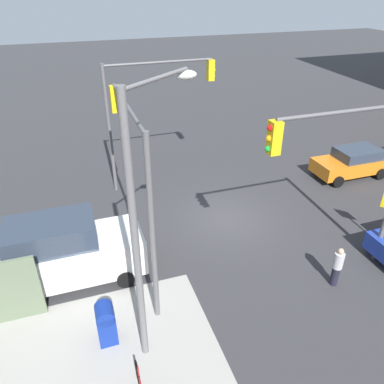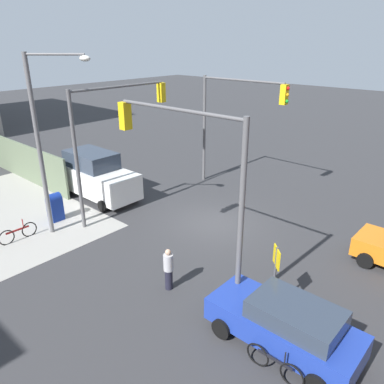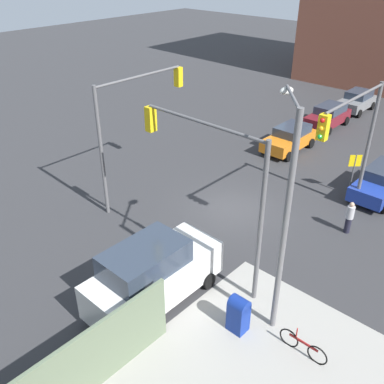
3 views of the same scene
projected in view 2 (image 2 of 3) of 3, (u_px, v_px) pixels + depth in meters
name	position (u px, v px, depth m)	size (l,w,h in m)	color
ground_plane	(215.00, 223.00, 18.51)	(120.00, 120.00, 0.00)	#333335
traffic_signal_nw_corner	(188.00, 165.00, 12.20)	(5.63, 0.36, 6.50)	#59595B
traffic_signal_se_corner	(233.00, 111.00, 21.31)	(5.61, 0.36, 6.50)	#59595B
traffic_signal_ne_corner	(114.00, 125.00, 17.94)	(0.36, 5.78, 6.50)	#59595B
street_lamp_corner	(45.00, 134.00, 15.91)	(2.23, 1.81, 8.00)	slate
warning_sign_two_way	(275.00, 268.00, 11.98)	(0.48, 0.48, 2.40)	#4C4C4C
mailbox_blue	(55.00, 206.00, 18.58)	(0.56, 0.64, 1.43)	navy
sedan_blue	(286.00, 324.00, 10.76)	(4.45, 2.02, 1.62)	#1E389E
van_white_delivery	(96.00, 176.00, 21.21)	(5.40, 2.32, 2.62)	white
pedestrian_crossing	(169.00, 269.00, 13.36)	(0.36, 0.36, 1.63)	#B2B2B7
bicycle_leaning_on_fence	(18.00, 233.00, 16.85)	(0.05, 1.75, 0.97)	black
bicycle_at_crosswalk	(274.00, 364.00, 10.04)	(1.75, 0.05, 0.97)	black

